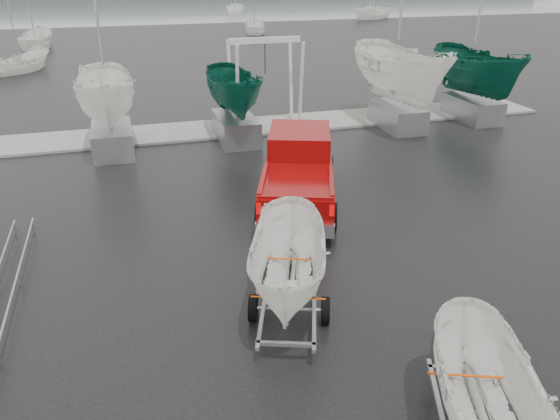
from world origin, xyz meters
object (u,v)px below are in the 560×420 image
object	(u,v)px
trailer_hitched	(290,207)
trailer_parked	(503,337)
pickup_truck	(299,166)
boat_hoist	(265,70)

from	to	relation	value
trailer_hitched	trailer_parked	size ratio (longest dim) A/B	1.11
pickup_truck	trailer_parked	size ratio (longest dim) A/B	1.52
trailer_hitched	trailer_parked	xyz separation A→B (m)	(1.76, -4.59, -0.26)
trailer_hitched	boat_hoist	size ratio (longest dim) A/B	1.20
pickup_truck	trailer_hitched	xyz separation A→B (m)	(-2.28, -6.35, 1.57)
trailer_parked	boat_hoist	xyz separation A→B (m)	(1.68, 19.61, 0.24)
pickup_truck	trailer_parked	world-z (taller)	trailer_parked
pickup_truck	trailer_hitched	bearing A→B (deg)	-90.00
trailer_hitched	boat_hoist	xyz separation A→B (m)	(3.44, 15.01, -0.01)
trailer_hitched	boat_hoist	world-z (taller)	trailer_hitched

